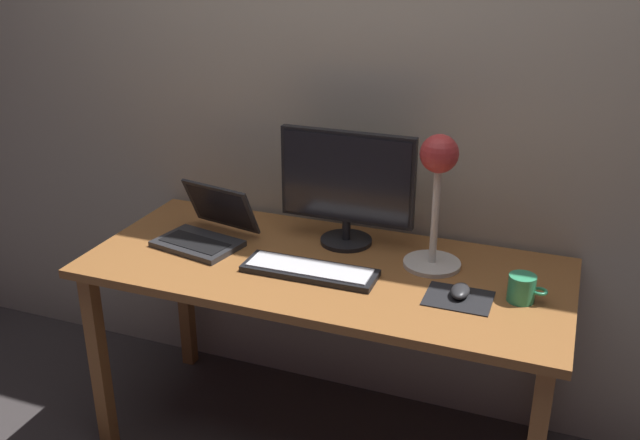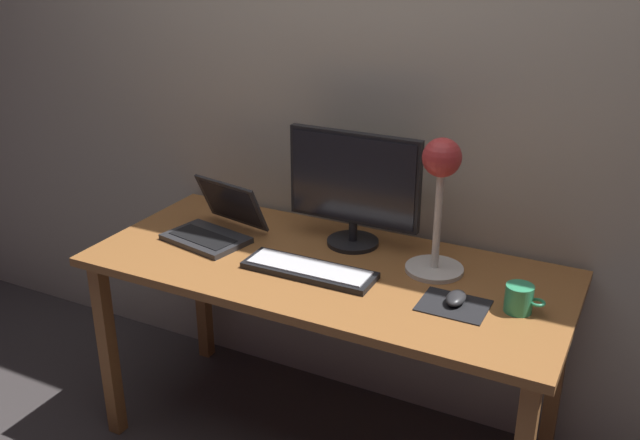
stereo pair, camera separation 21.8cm
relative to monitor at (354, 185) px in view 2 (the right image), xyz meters
name	(u,v)px [view 2 (the right image)]	position (x,y,z in m)	size (l,w,h in m)	color
back_wall	(378,75)	(-0.01, 0.21, 0.34)	(4.80, 0.06, 2.60)	#B2A893
desk	(326,286)	(-0.01, -0.19, -0.30)	(1.60, 0.70, 0.74)	#935B2D
monitor	(354,185)	(0.00, 0.00, 0.00)	(0.48, 0.18, 0.41)	black
keyboard_main	(309,270)	(-0.03, -0.27, -0.21)	(0.44, 0.14, 0.03)	black
laptop	(218,221)	(-0.46, -0.15, -0.17)	(0.34, 0.32, 0.20)	#28282B
desk_lamp	(440,186)	(0.33, -0.07, 0.07)	(0.19, 0.19, 0.45)	beige
mousepad	(454,305)	(0.45, -0.27, -0.22)	(0.20, 0.16, 0.00)	black
mouse	(456,298)	(0.45, -0.25, -0.20)	(0.06, 0.10, 0.03)	#28282B
coffee_mug	(520,299)	(0.63, -0.21, -0.18)	(0.12, 0.08, 0.08)	#339966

